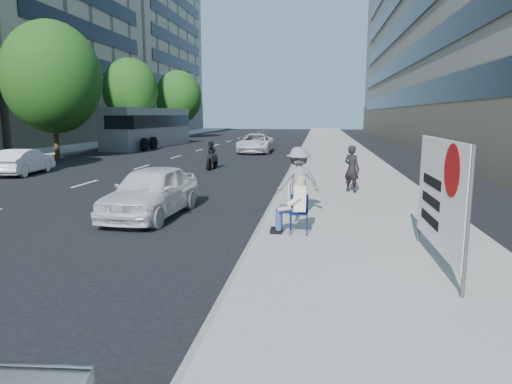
% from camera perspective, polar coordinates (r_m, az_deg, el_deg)
% --- Properties ---
extents(ground, '(160.00, 160.00, 0.00)m').
position_cam_1_polar(ground, '(9.88, -9.02, -6.68)').
color(ground, black).
rests_on(ground, ground).
extents(near_sidewalk, '(5.00, 120.00, 0.15)m').
position_cam_1_polar(near_sidewalk, '(29.21, 10.15, 4.23)').
color(near_sidewalk, gray).
rests_on(near_sidewalk, ground).
extents(far_sidewalk, '(4.50, 120.00, 0.15)m').
position_cam_1_polar(far_sidewalk, '(35.13, -26.13, 4.29)').
color(far_sidewalk, gray).
rests_on(far_sidewalk, ground).
extents(far_bldg_north, '(22.00, 28.00, 28.00)m').
position_cam_1_polar(far_bldg_north, '(79.07, -17.64, 17.39)').
color(far_bldg_north, tan).
rests_on(far_bldg_north, ground).
extents(near_building, '(14.00, 70.00, 20.00)m').
position_cam_1_polar(near_building, '(44.05, 27.96, 18.04)').
color(near_building, gray).
rests_on(near_building, ground).
extents(tree_far_c, '(6.00, 6.00, 8.47)m').
position_cam_1_polar(tree_far_c, '(31.77, -24.16, 12.92)').
color(tree_far_c, '#382616').
rests_on(tree_far_c, ground).
extents(tree_far_d, '(4.80, 4.80, 7.65)m').
position_cam_1_polar(tree_far_d, '(42.46, -15.44, 12.19)').
color(tree_far_d, '#382616').
rests_on(tree_far_d, ground).
extents(tree_far_e, '(5.40, 5.40, 7.89)m').
position_cam_1_polar(tree_far_e, '(55.61, -9.68, 11.60)').
color(tree_far_e, '#382616').
rests_on(tree_far_e, ground).
extents(seated_protester, '(0.83, 1.12, 1.31)m').
position_cam_1_polar(seated_protester, '(10.09, 4.79, -1.14)').
color(seated_protester, navy).
rests_on(seated_protester, near_sidewalk).
extents(jogger, '(1.31, 1.01, 1.79)m').
position_cam_1_polar(jogger, '(11.90, 5.33, 1.33)').
color(jogger, gray).
rests_on(jogger, near_sidewalk).
extents(pedestrian_woman, '(0.69, 0.66, 1.59)m').
position_cam_1_polar(pedestrian_woman, '(15.81, 11.88, 2.87)').
color(pedestrian_woman, black).
rests_on(pedestrian_woman, near_sidewalk).
extents(protest_banner, '(0.08, 3.06, 2.20)m').
position_cam_1_polar(protest_banner, '(8.45, 21.99, -0.29)').
color(protest_banner, '#4C4C4C').
rests_on(protest_banner, near_sidewalk).
extents(white_sedan_near, '(1.87, 4.15, 1.38)m').
position_cam_1_polar(white_sedan_near, '(12.78, -12.96, 0.10)').
color(white_sedan_near, white).
rests_on(white_sedan_near, ground).
extents(white_sedan_mid, '(1.66, 3.76, 1.20)m').
position_cam_1_polar(white_sedan_mid, '(23.86, -27.02, 3.41)').
color(white_sedan_mid, white).
rests_on(white_sedan_mid, ground).
extents(white_sedan_far, '(2.34, 4.98, 1.38)m').
position_cam_1_polar(white_sedan_far, '(33.48, -0.04, 6.11)').
color(white_sedan_far, white).
rests_on(white_sedan_far, ground).
extents(motorcycle, '(0.70, 2.04, 1.42)m').
position_cam_1_polar(motorcycle, '(23.51, -5.54, 4.43)').
color(motorcycle, black).
rests_on(motorcycle, ground).
extents(bus, '(3.68, 12.25, 3.30)m').
position_cam_1_polar(bus, '(40.60, -13.18, 7.82)').
color(bus, gray).
rests_on(bus, ground).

